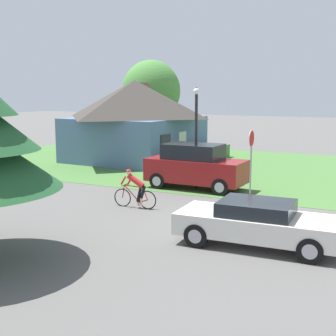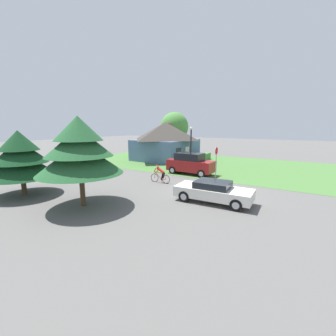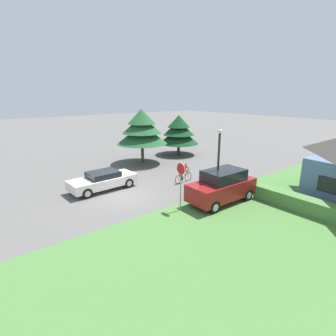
# 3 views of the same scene
# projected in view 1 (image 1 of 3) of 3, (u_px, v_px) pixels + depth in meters

# --- Properties ---
(ground_plane) EXTENTS (140.00, 140.00, 0.00)m
(ground_plane) POSITION_uv_depth(u_px,v_px,m) (254.00, 227.00, 15.41)
(ground_plane) COLOR #5B5956
(grass_verge_right) EXTENTS (16.00, 36.00, 0.01)m
(grass_verge_right) POSITION_uv_depth(u_px,v_px,m) (243.00, 168.00, 27.22)
(grass_verge_right) COLOR #477538
(grass_verge_right) RESTS_ON ground
(cottage_house) EXTENTS (8.34, 7.88, 5.14)m
(cottage_house) POSITION_uv_depth(u_px,v_px,m) (135.00, 119.00, 30.15)
(cottage_house) COLOR slate
(cottage_house) RESTS_ON ground
(hedge_row) EXTENTS (10.03, 0.90, 0.87)m
(hedge_row) POSITION_uv_depth(u_px,v_px,m) (195.00, 159.00, 27.75)
(hedge_row) COLOR #4C7A3D
(hedge_row) RESTS_ON ground
(sedan_left_lane) EXTENTS (2.05, 4.70, 1.32)m
(sedan_left_lane) POSITION_uv_depth(u_px,v_px,m) (258.00, 223.00, 13.40)
(sedan_left_lane) COLOR silver
(sedan_left_lane) RESTS_ON ground
(cyclist) EXTENTS (0.44, 1.78, 1.49)m
(cyclist) POSITION_uv_depth(u_px,v_px,m) (135.00, 189.00, 17.87)
(cyclist) COLOR black
(cyclist) RESTS_ON ground
(parked_suv_right) EXTENTS (2.03, 4.53, 2.06)m
(parked_suv_right) POSITION_uv_depth(u_px,v_px,m) (195.00, 167.00, 21.32)
(parked_suv_right) COLOR maroon
(parked_suv_right) RESTS_ON ground
(stop_sign) EXTENTS (0.69, 0.07, 2.84)m
(stop_sign) POSITION_uv_depth(u_px,v_px,m) (251.00, 150.00, 19.33)
(stop_sign) COLOR gray
(stop_sign) RESTS_ON ground
(street_lamp) EXTENTS (0.28, 0.28, 4.62)m
(street_lamp) POSITION_uv_depth(u_px,v_px,m) (196.00, 129.00, 20.74)
(street_lamp) COLOR black
(street_lamp) RESTS_ON ground
(deciduous_tree_right) EXTENTS (4.55, 4.55, 6.84)m
(deciduous_tree_right) POSITION_uv_depth(u_px,v_px,m) (151.00, 91.00, 36.56)
(deciduous_tree_right) COLOR #4C3823
(deciduous_tree_right) RESTS_ON ground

